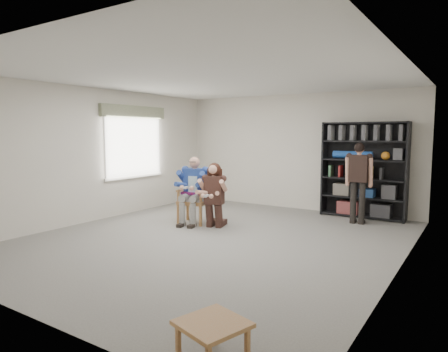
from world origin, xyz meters
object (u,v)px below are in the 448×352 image
Objects in this scene: armchair at (194,198)px; bookshelf at (364,170)px; seated_man at (194,190)px; side_table at (213,342)px; kneeling_woman at (214,196)px; standing_man at (358,184)px.

armchair is 0.51× the size of bookshelf.
bookshelf reaches higher than seated_man.
seated_man reaches higher than side_table.
armchair is 0.84× the size of kneeling_woman.
bookshelf is at bearing 93.84° from side_table.
standing_man is (2.85, 1.78, 0.14)m from seated_man.
kneeling_woman reaches higher than side_table.
armchair is 0.16m from seated_man.
kneeling_woman is at bearing -25.74° from armchair.
armchair is at bearing -149.65° from standing_man.
bookshelf reaches higher than side_table.
bookshelf is at bearing 27.68° from armchair.
seated_man is 5.12m from side_table.
side_table is (0.43, -6.43, -0.88)m from bookshelf.
armchair is 3.76m from bookshelf.
side_table is (2.63, -3.84, -0.46)m from kneeling_woman.
bookshelf is 4.23× the size of side_table.
standing_man is at bearing 25.95° from kneeling_woman.
standing_man is at bearing 18.00° from seated_man.
armchair is 0.64× the size of standing_man.
bookshelf is 6.51m from side_table.
kneeling_woman is at bearing 124.42° from side_table.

